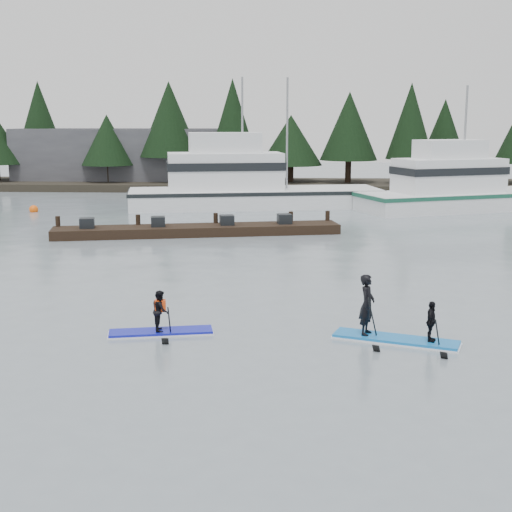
# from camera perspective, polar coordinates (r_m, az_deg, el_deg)

# --- Properties ---
(ground) EXTENTS (160.00, 160.00, 0.00)m
(ground) POSITION_cam_1_polar(r_m,az_deg,el_deg) (19.38, -1.00, -6.56)
(ground) COLOR slate
(ground) RESTS_ON ground
(far_shore) EXTENTS (70.00, 8.00, 0.60)m
(far_shore) POSITION_cam_1_polar(r_m,az_deg,el_deg) (60.70, 1.90, 5.69)
(far_shore) COLOR #2D281E
(far_shore) RESTS_ON ground
(treeline) EXTENTS (60.00, 4.00, 8.00)m
(treeline) POSITION_cam_1_polar(r_m,az_deg,el_deg) (60.73, 1.90, 5.41)
(treeline) COLOR black
(treeline) RESTS_ON ground
(waterfront_building) EXTENTS (18.00, 6.00, 5.00)m
(waterfront_building) POSITION_cam_1_polar(r_m,az_deg,el_deg) (64.39, -10.71, 7.77)
(waterfront_building) COLOR #4C4C51
(waterfront_building) RESTS_ON ground
(fishing_boat_large) EXTENTS (17.22, 7.71, 9.51)m
(fishing_boat_large) POSITION_cam_1_polar(r_m,az_deg,el_deg) (47.89, -0.71, 4.79)
(fishing_boat_large) COLOR white
(fishing_boat_large) RESTS_ON ground
(fishing_boat_medium) EXTENTS (15.56, 9.65, 8.88)m
(fishing_boat_medium) POSITION_cam_1_polar(r_m,az_deg,el_deg) (48.62, 16.41, 4.35)
(fishing_boat_medium) COLOR white
(fishing_boat_medium) RESTS_ON ground
(floating_dock) EXTENTS (14.59, 4.90, 0.48)m
(floating_dock) POSITION_cam_1_polar(r_m,az_deg,el_deg) (36.44, -4.68, 2.07)
(floating_dock) COLOR black
(floating_dock) RESTS_ON ground
(buoy_a) EXTENTS (0.56, 0.56, 0.56)m
(buoy_a) POSITION_cam_1_polar(r_m,az_deg,el_deg) (47.56, -17.35, 3.39)
(buoy_a) COLOR #FA5B0C
(buoy_a) RESTS_ON ground
(buoy_b) EXTENTS (0.60, 0.60, 0.60)m
(buoy_b) POSITION_cam_1_polar(r_m,az_deg,el_deg) (39.97, 2.08, 2.53)
(buoy_b) COLOR #FA5B0C
(buoy_b) RESTS_ON ground
(paddleboard_solo) EXTENTS (2.90, 1.24, 1.75)m
(paddleboard_solo) POSITION_cam_1_polar(r_m,az_deg,el_deg) (19.77, -7.63, -5.06)
(paddleboard_solo) COLOR #1217A9
(paddleboard_solo) RESTS_ON ground
(paddleboard_duo) EXTENTS (3.36, 1.87, 2.29)m
(paddleboard_duo) POSITION_cam_1_polar(r_m,az_deg,el_deg) (19.28, 10.66, -5.06)
(paddleboard_duo) COLOR #136BBB
(paddleboard_duo) RESTS_ON ground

